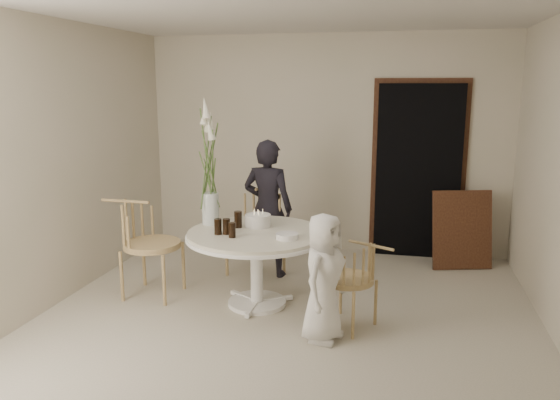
% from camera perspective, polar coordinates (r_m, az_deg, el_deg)
% --- Properties ---
extents(ground, '(4.50, 4.50, 0.00)m').
position_cam_1_polar(ground, '(5.08, 0.73, -12.24)').
color(ground, beige).
rests_on(ground, ground).
extents(room_shell, '(4.50, 4.50, 4.50)m').
position_cam_1_polar(room_shell, '(4.66, 0.79, 6.24)').
color(room_shell, silver).
rests_on(room_shell, ground).
extents(doorway, '(1.00, 0.10, 2.10)m').
position_cam_1_polar(doorway, '(6.81, 14.22, 2.86)').
color(doorway, black).
rests_on(doorway, ground).
extents(door_trim, '(1.12, 0.03, 2.22)m').
position_cam_1_polar(door_trim, '(6.84, 14.24, 3.41)').
color(door_trim, brown).
rests_on(door_trim, ground).
extents(table, '(1.33, 1.33, 0.73)m').
position_cam_1_polar(table, '(5.18, -2.47, -4.53)').
color(table, white).
rests_on(table, ground).
extents(picture_frame, '(0.71, 0.38, 0.90)m').
position_cam_1_polar(picture_frame, '(6.61, 18.50, -2.98)').
color(picture_frame, brown).
rests_on(picture_frame, ground).
extents(chair_far, '(0.70, 0.72, 0.99)m').
position_cam_1_polar(chair_far, '(6.11, -1.77, -1.73)').
color(chair_far, tan).
rests_on(chair_far, ground).
extents(chair_right, '(0.59, 0.57, 0.80)m').
position_cam_1_polar(chair_right, '(4.73, 8.21, -7.52)').
color(chair_right, tan).
rests_on(chair_right, ground).
extents(chair_left, '(0.60, 0.56, 0.98)m').
position_cam_1_polar(chair_left, '(5.61, -14.52, -3.42)').
color(chair_left, tan).
rests_on(chair_left, ground).
extents(girl, '(0.59, 0.42, 1.51)m').
position_cam_1_polar(girl, '(5.97, -1.28, -0.88)').
color(girl, black).
rests_on(girl, ground).
extents(boy, '(0.48, 0.60, 1.08)m').
position_cam_1_polar(boy, '(4.52, 4.59, -8.09)').
color(boy, white).
rests_on(boy, ground).
extents(birthday_cake, '(0.25, 0.25, 0.17)m').
position_cam_1_polar(birthday_cake, '(5.31, -2.32, -2.15)').
color(birthday_cake, white).
rests_on(birthday_cake, table).
extents(cola_tumbler_a, '(0.08, 0.08, 0.15)m').
position_cam_1_polar(cola_tumbler_a, '(5.06, -6.50, -2.78)').
color(cola_tumbler_a, black).
rests_on(cola_tumbler_a, table).
extents(cola_tumbler_b, '(0.08, 0.08, 0.14)m').
position_cam_1_polar(cola_tumbler_b, '(4.95, -5.02, -3.14)').
color(cola_tumbler_b, black).
rests_on(cola_tumbler_b, table).
extents(cola_tumbler_c, '(0.09, 0.09, 0.15)m').
position_cam_1_polar(cola_tumbler_c, '(5.06, -5.62, -2.77)').
color(cola_tumbler_c, black).
rests_on(cola_tumbler_c, table).
extents(cola_tumbler_d, '(0.08, 0.08, 0.16)m').
position_cam_1_polar(cola_tumbler_d, '(5.28, -4.40, -2.04)').
color(cola_tumbler_d, black).
rests_on(cola_tumbler_d, table).
extents(plate_stack, '(0.22, 0.22, 0.05)m').
position_cam_1_polar(plate_stack, '(4.89, 0.74, -3.80)').
color(plate_stack, white).
rests_on(plate_stack, table).
extents(flower_vase, '(0.17, 0.17, 1.24)m').
position_cam_1_polar(flower_vase, '(5.36, -7.38, 2.86)').
color(flower_vase, silver).
rests_on(flower_vase, table).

